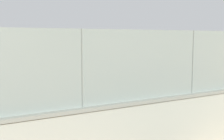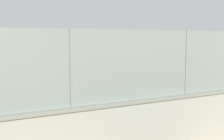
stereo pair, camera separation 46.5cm
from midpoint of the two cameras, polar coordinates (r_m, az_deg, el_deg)
The scene contains 4 objects.
ground_plane at distance 19.55m, azimuth -11.10°, elevation -2.37°, with size 260.00×260.00×0.00m, color tan.
player_at_service_line at distance 13.08m, azimuth 3.09°, elevation -2.70°, with size 0.92×0.95×1.49m.
player_crossing_court at distance 21.65m, azimuth -0.65°, elevation 0.92°, with size 0.87×1.04×1.49m.
sports_ball at distance 12.72m, azimuth 5.63°, elevation -2.27°, with size 0.11×0.11×0.11m, color #3399D8.
Camera 2 is at (5.38, 18.61, 2.94)m, focal length 46.40 mm.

